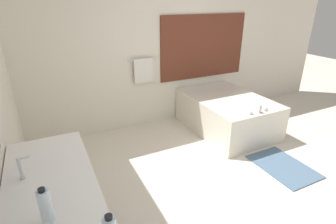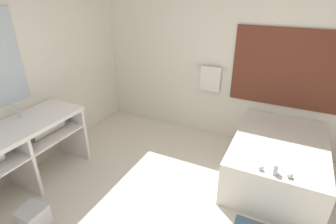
# 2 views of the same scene
# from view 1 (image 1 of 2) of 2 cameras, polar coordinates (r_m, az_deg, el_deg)

# --- Properties ---
(ground_plane) EXTENTS (16.00, 16.00, 0.00)m
(ground_plane) POSITION_cam_1_polar(r_m,az_deg,el_deg) (3.27, 15.02, -16.73)
(ground_plane) COLOR beige
(ground_plane) RESTS_ON ground
(wall_back_with_blinds) EXTENTS (7.40, 0.13, 2.70)m
(wall_back_with_blinds) POSITION_cam_1_polar(r_m,az_deg,el_deg) (4.47, -1.86, 14.21)
(wall_back_with_blinds) COLOR silver
(wall_back_with_blinds) RESTS_ON ground_plane
(vanity_counter) EXTENTS (0.63, 1.69, 0.86)m
(vanity_counter) POSITION_cam_1_polar(r_m,az_deg,el_deg) (2.18, -23.01, -20.15)
(vanity_counter) COLOR white
(vanity_counter) RESTS_ON ground_plane
(sink_faucet) EXTENTS (0.09, 0.04, 0.18)m
(sink_faucet) POSITION_cam_1_polar(r_m,az_deg,el_deg) (2.20, -29.38, -10.70)
(sink_faucet) COLOR silver
(sink_faucet) RESTS_ON vanity_counter
(bathtub) EXTENTS (1.09, 1.58, 0.69)m
(bathtub) POSITION_cam_1_polar(r_m,az_deg,el_deg) (4.51, 12.60, 0.07)
(bathtub) COLOR silver
(bathtub) RESTS_ON ground_plane
(water_bottle_1) EXTENTS (0.07, 0.07, 0.24)m
(water_bottle_1) POSITION_cam_1_polar(r_m,az_deg,el_deg) (1.75, -25.15, -18.09)
(water_bottle_1) COLOR silver
(water_bottle_1) RESTS_ON vanity_counter
(bath_mat) EXTENTS (0.58, 0.83, 0.02)m
(bath_mat) POSITION_cam_1_polar(r_m,az_deg,el_deg) (3.89, 23.75, -10.77)
(bath_mat) COLOR slate
(bath_mat) RESTS_ON ground_plane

